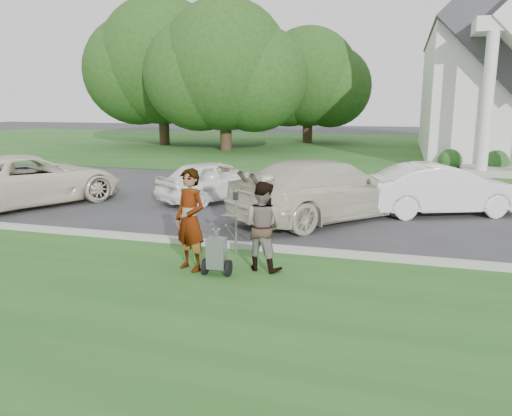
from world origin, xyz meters
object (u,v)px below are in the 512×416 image
at_px(person_right, 262,227).
at_px(car_b, 215,180).
at_px(church, 512,53).
at_px(person_left, 190,221).
at_px(car_d, 442,189).
at_px(tree_far, 162,67).
at_px(car_c, 326,189).
at_px(striping_cart, 217,254).
at_px(car_a, 29,180).
at_px(tree_left, 225,71).
at_px(tree_back, 308,82).
at_px(parking_meter_near, 236,215).

distance_m(person_right, car_b, 7.07).
relative_size(church, car_b, 6.11).
height_order(person_left, car_d, person_left).
distance_m(tree_far, car_c, 26.48).
distance_m(striping_cart, car_a, 9.09).
bearing_deg(tree_left, tree_back, 63.43).
xyz_separation_m(church, tree_far, (-23.01, 1.87, -0.25)).
xyz_separation_m(striping_cart, car_d, (4.35, 6.71, 0.31)).
distance_m(church, car_c, 21.24).
relative_size(tree_far, car_a, 2.04).
bearing_deg(tree_far, car_b, -59.33).
bearing_deg(car_c, car_b, 16.22).
relative_size(tree_back, car_a, 1.68).
xyz_separation_m(tree_left, striping_cart, (8.11, -23.17, -4.70)).
bearing_deg(tree_far, person_left, -62.54).
xyz_separation_m(person_right, car_a, (-8.63, 3.92, -0.06)).
relative_size(tree_far, car_d, 2.65).
relative_size(tree_far, car_b, 2.95).
bearing_deg(car_a, church, -103.83).
height_order(tree_far, striping_cart, tree_far).
distance_m(tree_far, car_b, 23.11).
relative_size(tree_left, person_left, 5.45).
bearing_deg(car_b, tree_far, -26.56).
height_order(tree_back, person_left, tree_back).
bearing_deg(tree_back, car_c, -78.38).
height_order(tree_far, car_c, tree_far).
bearing_deg(tree_back, tree_far, -153.44).
height_order(tree_far, car_a, tree_far).
relative_size(parking_meter_near, car_a, 0.24).
distance_m(striping_cart, parking_meter_near, 1.33).
bearing_deg(tree_back, church, -27.85).
height_order(tree_back, car_c, tree_back).
height_order(church, car_d, church).
bearing_deg(car_b, church, -90.51).
distance_m(car_a, car_b, 5.79).
height_order(parking_meter_near, car_a, car_a).
relative_size(church, car_a, 4.22).
bearing_deg(tree_far, car_c, -53.86).
height_order(church, person_right, church).
height_order(car_a, car_d, car_a).
distance_m(car_a, car_d, 12.46).
distance_m(person_right, car_a, 9.48).
relative_size(tree_back, person_right, 5.62).
xyz_separation_m(church, car_d, (-4.55, -17.58, -5.22)).
relative_size(car_c, car_d, 1.30).
xyz_separation_m(tree_far, person_right, (14.83, -25.63, -4.84)).
bearing_deg(striping_cart, parking_meter_near, 88.28).
xyz_separation_m(striping_cart, car_c, (1.24, 5.15, 0.41)).
bearing_deg(tree_left, car_a, -89.39).
bearing_deg(person_right, car_d, -107.90).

